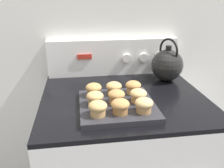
{
  "coord_description": "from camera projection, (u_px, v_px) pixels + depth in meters",
  "views": [
    {
      "loc": [
        -0.19,
        -0.61,
        1.34
      ],
      "look_at": [
        -0.06,
        0.27,
        0.98
      ],
      "focal_mm": 38.0,
      "sensor_mm": 36.0,
      "label": 1
    }
  ],
  "objects": [
    {
      "name": "wall_back",
      "position": [
        112.0,
        18.0,
        1.28
      ],
      "size": [
        8.0,
        0.05,
        2.4
      ],
      "color": "silver",
      "rests_on": "ground_plane"
    },
    {
      "name": "control_panel",
      "position": [
        114.0,
        57.0,
        1.3
      ],
      "size": [
        0.71,
        0.07,
        0.2
      ],
      "color": "white",
      "rests_on": "stove_range"
    },
    {
      "name": "muffin_pan",
      "position": [
        117.0,
        106.0,
        0.95
      ],
      "size": [
        0.3,
        0.3,
        0.02
      ],
      "color": "#28282D",
      "rests_on": "stove_range"
    },
    {
      "name": "muffin_r0_c0",
      "position": [
        98.0,
        108.0,
        0.84
      ],
      "size": [
        0.07,
        0.07,
        0.06
      ],
      "color": "tan",
      "rests_on": "muffin_pan"
    },
    {
      "name": "muffin_r0_c1",
      "position": [
        120.0,
        106.0,
        0.86
      ],
      "size": [
        0.07,
        0.07,
        0.06
      ],
      "color": "olive",
      "rests_on": "muffin_pan"
    },
    {
      "name": "muffin_r0_c2",
      "position": [
        144.0,
        105.0,
        0.87
      ],
      "size": [
        0.07,
        0.07,
        0.06
      ],
      "color": "#A37A4C",
      "rests_on": "muffin_pan"
    },
    {
      "name": "muffin_r1_c0",
      "position": [
        95.0,
        98.0,
        0.92
      ],
      "size": [
        0.07,
        0.07,
        0.06
      ],
      "color": "tan",
      "rests_on": "muffin_pan"
    },
    {
      "name": "muffin_r1_c1",
      "position": [
        116.0,
        96.0,
        0.94
      ],
      "size": [
        0.07,
        0.07,
        0.06
      ],
      "color": "#A37A4C",
      "rests_on": "muffin_pan"
    },
    {
      "name": "muffin_r1_c2",
      "position": [
        138.0,
        95.0,
        0.94
      ],
      "size": [
        0.07,
        0.07,
        0.06
      ],
      "color": "tan",
      "rests_on": "muffin_pan"
    },
    {
      "name": "muffin_r2_c0",
      "position": [
        94.0,
        89.0,
        1.0
      ],
      "size": [
        0.07,
        0.07,
        0.06
      ],
      "color": "olive",
      "rests_on": "muffin_pan"
    },
    {
      "name": "muffin_r2_c1",
      "position": [
        114.0,
        88.0,
        1.02
      ],
      "size": [
        0.07,
        0.07,
        0.06
      ],
      "color": "olive",
      "rests_on": "muffin_pan"
    },
    {
      "name": "muffin_r2_c2",
      "position": [
        133.0,
        87.0,
        1.03
      ],
      "size": [
        0.07,
        0.07,
        0.06
      ],
      "color": "tan",
      "rests_on": "muffin_pan"
    },
    {
      "name": "tea_kettle",
      "position": [
        167.0,
        65.0,
        1.22
      ],
      "size": [
        0.16,
        0.19,
        0.22
      ],
      "color": "black",
      "rests_on": "stove_range"
    }
  ]
}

